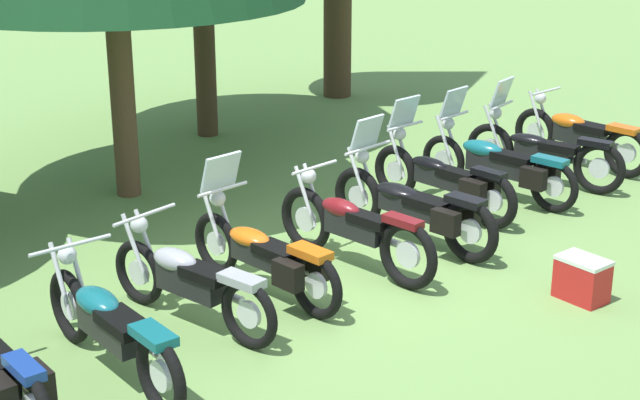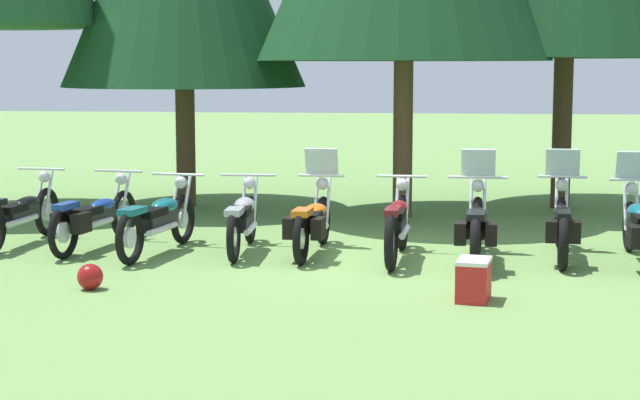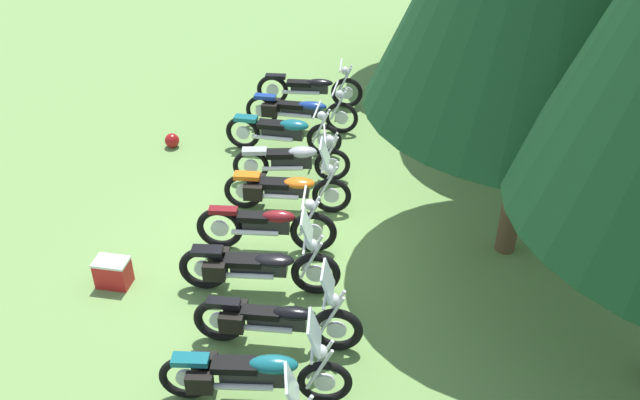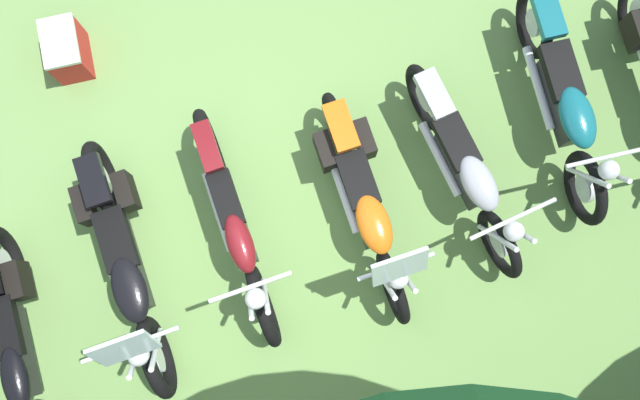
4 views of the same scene
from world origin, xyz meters
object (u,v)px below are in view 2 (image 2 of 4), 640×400
motorcycle_1 (93,217)px  motorcycle_2 (159,219)px  motorcycle_5 (397,224)px  motorcycle_6 (477,226)px  motorcycle_3 (243,219)px  picnic_cooler (474,280)px  dropped_helmet (90,277)px  motorcycle_7 (562,225)px  motorcycle_4 (312,221)px  motorcycle_0 (21,214)px

motorcycle_1 → motorcycle_2: motorcycle_1 is taller
motorcycle_5 → motorcycle_6: 0.99m
motorcycle_3 → motorcycle_5: (2.04, -0.29, 0.01)m
motorcycle_3 → picnic_cooler: motorcycle_3 is taller
motorcycle_3 → dropped_helmet: motorcycle_3 is taller
motorcycle_5 → motorcycle_7: 2.09m
motorcycle_1 → motorcycle_6: motorcycle_6 is taller
dropped_helmet → motorcycle_4: bearing=47.8°
motorcycle_6 → motorcycle_7: bearing=-69.9°
motorcycle_1 → picnic_cooler: bearing=-107.3°
motorcycle_2 → motorcycle_7: 5.20m
motorcycle_5 → picnic_cooler: bearing=-155.1°
motorcycle_5 → picnic_cooler: motorcycle_5 is taller
motorcycle_2 → motorcycle_5: bearing=-81.8°
motorcycle_2 → motorcycle_4: bearing=-76.4°
motorcycle_5 → picnic_cooler: size_ratio=4.10×
motorcycle_7 → picnic_cooler: (-1.18, -2.48, -0.22)m
motorcycle_5 → dropped_helmet: (-3.27, -2.17, -0.31)m
motorcycle_4 → picnic_cooler: 3.15m
motorcycle_0 → motorcycle_5: motorcycle_5 is taller
motorcycle_3 → motorcycle_7: bearing=-92.7°
motorcycle_0 → motorcycle_7: (7.24, -0.23, 0.01)m
motorcycle_4 → motorcycle_6: size_ratio=0.92×
motorcycle_6 → dropped_helmet: size_ratio=8.17×
motorcycle_1 → motorcycle_5: 4.09m
motorcycle_5 → dropped_helmet: 3.94m
motorcycle_1 → motorcycle_6: size_ratio=0.99×
motorcycle_2 → motorcycle_7: motorcycle_7 is taller
motorcycle_4 → motorcycle_2: bearing=98.0°
motorcycle_3 → motorcycle_5: motorcycle_5 is taller
motorcycle_1 → picnic_cooler: motorcycle_1 is taller
motorcycle_5 → picnic_cooler: 2.40m
motorcycle_7 → picnic_cooler: bearing=159.8°
motorcycle_0 → motorcycle_4: motorcycle_4 is taller
picnic_cooler → motorcycle_6: bearing=87.5°
motorcycle_0 → motorcycle_2: size_ratio=1.02×
motorcycle_7 → motorcycle_4: bearing=96.3°
motorcycle_7 → dropped_helmet: size_ratio=7.83×
motorcycle_1 → dropped_helmet: motorcycle_1 is taller
dropped_helmet → motorcycle_7: bearing=24.6°
motorcycle_4 → motorcycle_5: 1.13m
motorcycle_1 → motorcycle_3: bearing=-81.0°
motorcycle_1 → motorcycle_7: 6.16m
motorcycle_3 → motorcycle_6: motorcycle_6 is taller
motorcycle_6 → picnic_cooler: motorcycle_6 is taller
picnic_cooler → dropped_helmet: picnic_cooler is taller
motorcycle_4 → dropped_helmet: bearing=141.6°
dropped_helmet → motorcycle_2: bearing=86.0°
motorcycle_2 → motorcycle_6: (4.11, -0.13, 0.00)m
motorcycle_0 → dropped_helmet: size_ratio=8.07×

